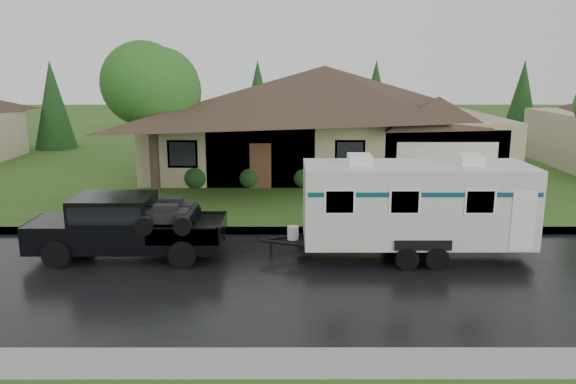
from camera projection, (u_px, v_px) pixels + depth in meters
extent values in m
plane|color=#2D5119|center=(287.00, 254.00, 17.48)|extent=(140.00, 140.00, 0.00)
cube|color=black|center=(287.00, 277.00, 15.52)|extent=(140.00, 8.00, 0.01)
cube|color=gray|center=(287.00, 231.00, 19.66)|extent=(140.00, 0.50, 0.15)
cube|color=#2D5119|center=(287.00, 167.00, 32.10)|extent=(140.00, 26.00, 0.15)
cube|color=gray|center=(324.00, 142.00, 30.78)|extent=(18.00, 10.00, 3.00)
pyramid|color=#3B2A20|center=(325.00, 65.00, 29.88)|extent=(19.44, 10.80, 2.60)
cube|color=gray|center=(436.00, 153.00, 27.89)|extent=(5.76, 4.00, 2.70)
cylinder|color=#382B1E|center=(154.00, 160.00, 25.21)|extent=(0.43, 0.43, 2.84)
sphere|color=#327225|center=(151.00, 90.00, 24.53)|extent=(3.92, 3.92, 3.92)
sphere|color=#143814|center=(196.00, 176.00, 26.41)|extent=(1.00, 1.00, 1.00)
sphere|color=#143814|center=(249.00, 176.00, 26.41)|extent=(1.00, 1.00, 1.00)
sphere|color=#143814|center=(303.00, 176.00, 26.41)|extent=(1.00, 1.00, 1.00)
sphere|color=#143814|center=(356.00, 176.00, 26.41)|extent=(1.00, 1.00, 1.00)
sphere|color=#143814|center=(410.00, 176.00, 26.41)|extent=(1.00, 1.00, 1.00)
sphere|color=#143814|center=(463.00, 176.00, 26.41)|extent=(1.00, 1.00, 1.00)
cube|color=black|center=(128.00, 233.00, 17.02)|extent=(5.74, 1.91, 0.82)
cube|color=black|center=(58.00, 225.00, 16.96)|extent=(1.53, 1.87, 0.33)
cube|color=black|center=(114.00, 210.00, 16.86)|extent=(2.30, 1.80, 0.86)
cube|color=black|center=(114.00, 208.00, 16.85)|extent=(2.10, 1.84, 0.53)
cube|color=black|center=(187.00, 227.00, 16.98)|extent=(2.10, 1.82, 0.06)
cylinder|color=black|center=(57.00, 254.00, 16.18)|extent=(0.80, 0.31, 0.80)
cylinder|color=black|center=(80.00, 235.00, 18.01)|extent=(0.80, 0.31, 0.80)
cylinder|color=black|center=(183.00, 254.00, 16.18)|extent=(0.80, 0.31, 0.80)
cylinder|color=black|center=(193.00, 235.00, 18.01)|extent=(0.80, 0.31, 0.80)
cube|color=silver|center=(416.00, 203.00, 16.82)|extent=(6.70, 2.30, 2.34)
cube|color=black|center=(413.00, 245.00, 17.11)|extent=(7.08, 1.15, 0.13)
cube|color=#0A3F4C|center=(416.00, 186.00, 16.71)|extent=(6.56, 2.32, 0.13)
cube|color=white|center=(360.00, 159.00, 16.53)|extent=(0.67, 0.77, 0.31)
cube|color=white|center=(470.00, 159.00, 16.53)|extent=(0.67, 0.77, 0.31)
cylinder|color=black|center=(407.00, 259.00, 16.02)|extent=(0.67, 0.23, 0.67)
cylinder|color=black|center=(393.00, 235.00, 18.22)|extent=(0.67, 0.23, 0.67)
cylinder|color=black|center=(437.00, 259.00, 16.02)|extent=(0.67, 0.23, 0.67)
cylinder|color=black|center=(419.00, 235.00, 18.22)|extent=(0.67, 0.23, 0.67)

